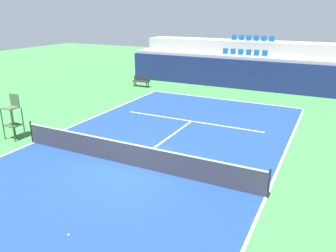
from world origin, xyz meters
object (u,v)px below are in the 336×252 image
at_px(tennis_net, 129,154).
at_px(player_bench, 141,81).
at_px(umpire_chair, 13,115).
at_px(tennis_ball_1, 69,235).

height_order(tennis_net, player_bench, tennis_net).
xyz_separation_m(tennis_net, umpire_chair, (-6.70, 0.06, 0.68)).
xyz_separation_m(tennis_net, player_bench, (-7.27, 12.95, -0.00)).
bearing_deg(umpire_chair, tennis_ball_1, -31.24).
height_order(umpire_chair, player_bench, umpire_chair).
distance_m(player_bench, tennis_ball_1, 19.35).
relative_size(umpire_chair, tennis_ball_1, 33.33).
distance_m(tennis_net, umpire_chair, 6.73).
distance_m(umpire_chair, player_bench, 12.92).
bearing_deg(tennis_ball_1, umpire_chair, 148.76).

